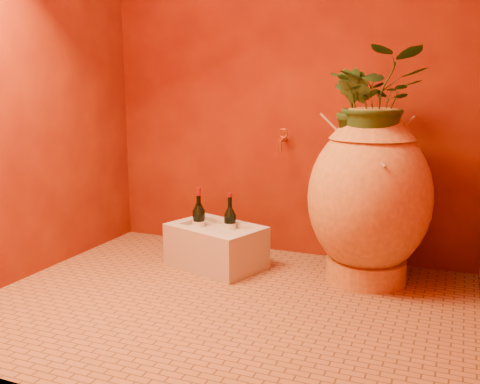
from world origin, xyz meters
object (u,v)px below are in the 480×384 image
at_px(amphora, 369,197).
at_px(wine_bottle_b, 199,223).
at_px(wall_tap, 283,139).
at_px(wine_bottle_c, 199,221).
at_px(stone_basin, 216,247).
at_px(wine_bottle_a, 230,225).

bearing_deg(amphora, wine_bottle_b, -175.40).
relative_size(amphora, wine_bottle_b, 3.15).
bearing_deg(wine_bottle_b, wall_tap, 39.28).
xyz_separation_m(amphora, wine_bottle_c, (-1.06, -0.07, -0.23)).
height_order(amphora, wall_tap, amphora).
distance_m(wine_bottle_c, wall_tap, 0.76).
bearing_deg(stone_basin, wine_bottle_b, 164.87).
distance_m(wine_bottle_a, wall_tap, 0.66).
bearing_deg(wine_bottle_b, wine_bottle_a, 6.85).
xyz_separation_m(wine_bottle_a, wine_bottle_b, (-0.21, -0.02, -0.00)).
height_order(amphora, stone_basin, amphora).
bearing_deg(stone_basin, amphora, 7.61).
bearing_deg(stone_basin, wall_tap, 52.89).
distance_m(amphora, wall_tap, 0.73).
relative_size(stone_basin, wine_bottle_c, 1.92).
relative_size(wine_bottle_b, wall_tap, 2.13).
height_order(stone_basin, wine_bottle_b, wine_bottle_b).
bearing_deg(wine_bottle_c, wall_tap, 38.14).
bearing_deg(wine_bottle_c, stone_basin, -18.55).
bearing_deg(amphora, wine_bottle_c, -175.99).
relative_size(wine_bottle_a, wine_bottle_b, 1.01).
relative_size(amphora, wall_tap, 6.71).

